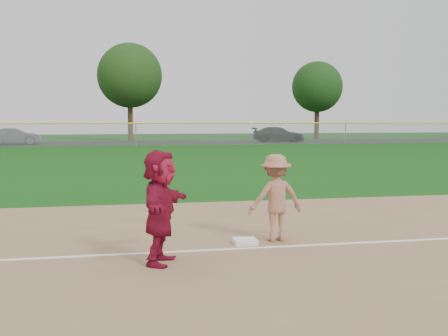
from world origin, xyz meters
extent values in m
plane|color=#10470D|center=(0.00, 0.00, 0.00)|extent=(160.00, 160.00, 0.00)
cube|color=white|center=(0.00, -0.80, 0.03)|extent=(60.00, 0.10, 0.01)
cube|color=black|center=(0.00, 46.00, 0.01)|extent=(120.00, 10.00, 0.01)
cube|color=white|center=(0.01, -0.42, 0.07)|extent=(0.44, 0.44, 0.10)
imported|color=maroon|center=(-1.70, -1.54, 0.95)|extent=(1.11, 1.82, 1.87)
imported|color=#4E5155|center=(-10.98, 44.77, 0.78)|extent=(4.82, 2.16, 1.54)
imported|color=black|center=(14.86, 45.25, 0.79)|extent=(5.55, 2.73, 1.55)
imported|color=gray|center=(0.66, -0.25, 0.86)|extent=(1.15, 0.75, 1.68)
sphere|color=white|center=(0.22, -0.01, 2.31)|extent=(0.08, 0.08, 0.08)
plane|color=#999EA0|center=(0.00, 40.00, 1.00)|extent=(110.00, 0.00, 110.00)
cylinder|color=yellow|center=(0.00, 40.00, 2.00)|extent=(110.00, 0.12, 0.12)
cylinder|color=gray|center=(0.00, 40.00, 1.00)|extent=(0.08, 0.08, 2.00)
cylinder|color=gray|center=(20.00, 40.00, 1.00)|extent=(0.08, 0.08, 2.00)
cylinder|color=#342413|center=(0.00, 51.50, 2.05)|extent=(0.56, 0.56, 4.10)
sphere|color=#183710|center=(0.00, 51.50, 7.08)|extent=(7.00, 7.00, 7.00)
cylinder|color=#351F13|center=(22.00, 52.80, 1.82)|extent=(0.56, 0.56, 3.64)
sphere|color=#143510|center=(22.00, 52.80, 6.19)|extent=(6.00, 6.00, 6.00)
camera|label=1|loc=(-2.52, -10.58, 2.38)|focal=45.00mm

